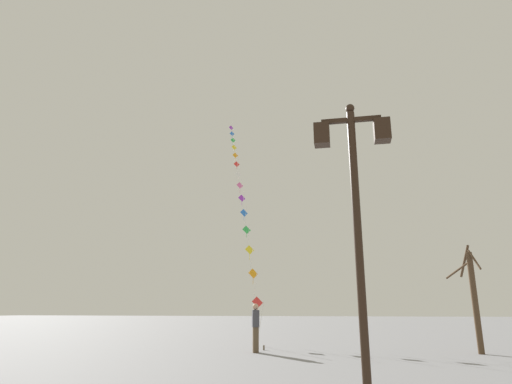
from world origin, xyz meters
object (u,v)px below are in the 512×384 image
bare_tree (473,296)px  twin_lantern_lamp_post (355,188)px  kite_train (240,184)px  kite_flyer (256,326)px

bare_tree → twin_lantern_lamp_post: bearing=-113.7°
kite_train → twin_lantern_lamp_post: bearing=-71.5°
twin_lantern_lamp_post → kite_flyer: size_ratio=2.99×
twin_lantern_lamp_post → kite_train: bearing=108.5°
twin_lantern_lamp_post → kite_train: size_ratio=0.22×
twin_lantern_lamp_post → kite_train: (-7.19, 21.51, 6.64)m
twin_lantern_lamp_post → kite_flyer: (-3.50, 8.82, -2.63)m
kite_train → bare_tree: kite_train is taller
bare_tree → kite_train: bearing=134.5°
kite_train → bare_tree: bearing=-45.5°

